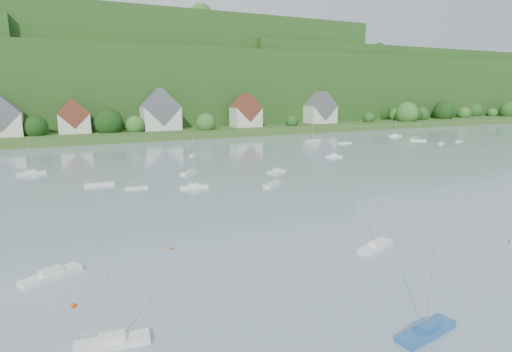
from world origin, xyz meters
The scene contains 14 objects.
far_shore_strip centered at (0.00, 200.00, 1.50)m, with size 600.00×60.00×3.00m, color #2E511E.
forested_ridge centered at (0.39, 268.57, 22.89)m, with size 620.00×181.22×69.89m.
village_building_0 centered at (-55.00, 187.00, 9.51)m, with size 14.00×10.40×16.00m.
village_building_1 centered at (-30.00, 189.00, 8.75)m, with size 12.00×9.36×14.00m.
village_building_2 centered at (5.00, 188.00, 10.27)m, with size 16.00×11.44×18.00m.
village_building_3 centered at (45.00, 186.00, 9.43)m, with size 13.00×10.40×15.50m.
village_building_4 centered at (90.00, 190.00, 9.59)m, with size 15.00×10.40×16.50m.
near_sailboat_0 centered at (-33.81, 36.74, 0.43)m, with size 5.94×2.20×7.83m.
near_sailboat_1 centered at (-9.85, 27.05, 0.44)m, with size 6.33×2.68×8.28m.
near_sailboat_3 centered at (-0.41, 43.95, 0.44)m, with size 6.42×3.79×8.38m.
near_sailboat_6 centered at (-38.30, 52.44, 0.45)m, with size 6.50×4.56×8.64m.
mooring_buoy_3 centered at (-24.39, 55.14, 0.00)m, with size 0.39×0.39×0.39m, color #D03B05.
mooring_buoy_5 centered at (-36.35, 44.77, 0.00)m, with size 0.50×0.50×0.50m, color #D03B05.
far_sailboat_cluster centered at (14.62, 115.10, 0.37)m, with size 205.44×66.63×8.71m.
Camera 1 is at (-36.27, 4.90, 20.14)m, focal length 29.11 mm.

